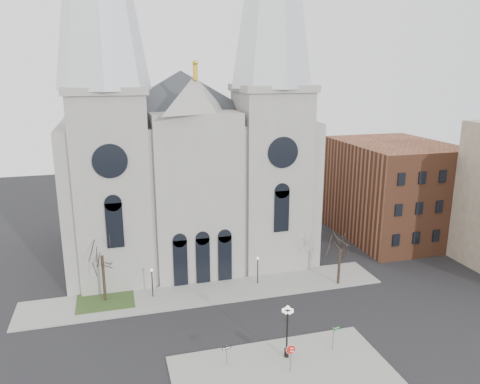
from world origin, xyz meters
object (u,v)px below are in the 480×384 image
object	(u,v)px
globe_lamp	(287,325)
one_way_sign	(227,351)
street_name_sign	(334,336)
stop_sign	(291,352)

from	to	relation	value
globe_lamp	one_way_sign	world-z (taller)	globe_lamp
globe_lamp	one_way_sign	xyz separation A→B (m)	(-5.24, 0.27, -1.78)
globe_lamp	one_way_sign	distance (m)	5.54
one_way_sign	globe_lamp	bearing A→B (deg)	-14.59
one_way_sign	street_name_sign	bearing A→B (deg)	-13.73
stop_sign	globe_lamp	bearing A→B (deg)	101.81
stop_sign	one_way_sign	size ratio (longest dim) A/B	1.32
one_way_sign	street_name_sign	size ratio (longest dim) A/B	0.84
globe_lamp	street_name_sign	size ratio (longest dim) A/B	2.21
stop_sign	one_way_sign	bearing A→B (deg)	179.48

